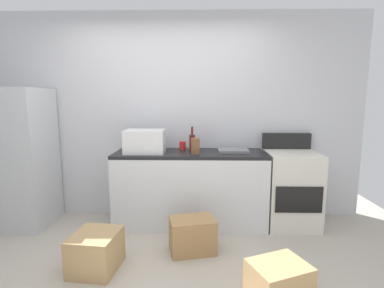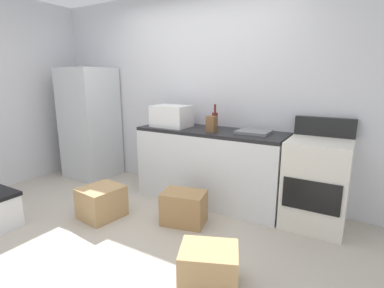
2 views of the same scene
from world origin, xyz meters
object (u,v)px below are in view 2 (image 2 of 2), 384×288
(stove_oven, at_px, (316,182))
(cardboard_box_small, at_px, (102,202))
(microwave, at_px, (172,116))
(cardboard_box_large, at_px, (184,208))
(wine_bottle, at_px, (215,120))
(coffee_mug, at_px, (210,123))
(cardboard_box_medium, at_px, (209,267))
(refrigerator, at_px, (90,123))
(knife_block, at_px, (212,124))

(stove_oven, distance_m, cardboard_box_small, 2.30)
(microwave, relative_size, cardboard_box_large, 1.04)
(microwave, xyz_separation_m, cardboard_box_large, (0.57, -0.63, -0.86))
(wine_bottle, relative_size, cardboard_box_small, 0.70)
(wine_bottle, height_order, coffee_mug, wine_bottle)
(stove_oven, height_order, cardboard_box_large, stove_oven)
(cardboard_box_large, height_order, cardboard_box_medium, cardboard_box_large)
(refrigerator, distance_m, microwave, 1.53)
(microwave, distance_m, coffee_mug, 0.49)
(wine_bottle, bearing_deg, cardboard_box_large, -88.56)
(microwave, xyz_separation_m, wine_bottle, (0.55, 0.11, -0.03))
(coffee_mug, distance_m, cardboard_box_large, 1.16)
(stove_oven, height_order, microwave, microwave)
(refrigerator, relative_size, knife_block, 9.19)
(refrigerator, relative_size, cardboard_box_small, 3.86)
(knife_block, height_order, cardboard_box_medium, knife_block)
(stove_oven, xyz_separation_m, knife_block, (-1.15, -0.11, 0.52))
(knife_block, relative_size, cardboard_box_large, 0.41)
(refrigerator, distance_m, cardboard_box_medium, 3.15)
(stove_oven, distance_m, coffee_mug, 1.41)
(knife_block, bearing_deg, microwave, 174.46)
(microwave, relative_size, knife_block, 2.56)
(cardboard_box_medium, bearing_deg, cardboard_box_large, 132.89)
(cardboard_box_large, bearing_deg, stove_oven, 30.20)
(cardboard_box_medium, distance_m, cardboard_box_small, 1.58)
(stove_oven, distance_m, knife_block, 1.27)
(cardboard_box_small, bearing_deg, cardboard_box_medium, -14.16)
(coffee_mug, distance_m, cardboard_box_small, 1.59)
(cardboard_box_medium, bearing_deg, stove_oven, 70.07)
(knife_block, bearing_deg, coffee_mug, 120.52)
(stove_oven, relative_size, cardboard_box_small, 2.56)
(cardboard_box_medium, bearing_deg, coffee_mug, 117.28)
(microwave, distance_m, wine_bottle, 0.56)
(coffee_mug, xyz_separation_m, knife_block, (0.16, -0.28, 0.04))
(refrigerator, xyz_separation_m, knife_block, (2.12, -0.06, 0.16))
(cardboard_box_medium, bearing_deg, refrigerator, 153.95)
(cardboard_box_medium, xyz_separation_m, cardboard_box_small, (-1.53, 0.39, 0.02))
(stove_oven, distance_m, wine_bottle, 1.32)
(refrigerator, height_order, cardboard_box_large, refrigerator)
(microwave, relative_size, cardboard_box_medium, 1.09)
(coffee_mug, height_order, cardboard_box_small, coffee_mug)
(knife_block, height_order, cardboard_box_small, knife_block)
(cardboard_box_medium, bearing_deg, cardboard_box_small, 165.84)
(knife_block, bearing_deg, refrigerator, 178.38)
(refrigerator, height_order, wine_bottle, refrigerator)
(cardboard_box_medium, bearing_deg, wine_bottle, 115.22)
(microwave, xyz_separation_m, knife_block, (0.60, -0.06, -0.05))
(coffee_mug, bearing_deg, cardboard_box_small, -121.34)
(cardboard_box_large, bearing_deg, coffee_mug, 99.42)
(cardboard_box_large, distance_m, cardboard_box_small, 0.92)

